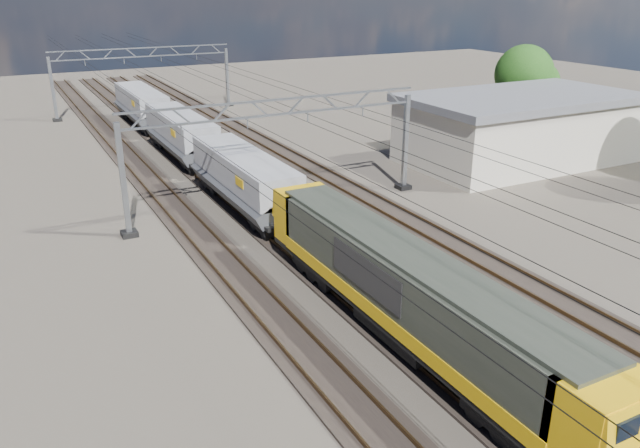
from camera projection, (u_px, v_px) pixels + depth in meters
name	position (u px, v px, depth m)	size (l,w,h in m)	color
ground	(308.00, 230.00, 36.63)	(160.00, 160.00, 0.00)	#28241E
track_outer_west	(210.00, 248.00, 34.01)	(2.60, 140.00, 0.30)	black
track_loco	(277.00, 235.00, 35.74)	(2.60, 140.00, 0.30)	black
track_inner_east	(338.00, 224.00, 37.47)	(2.60, 140.00, 0.30)	black
track_outer_east	(394.00, 213.00, 39.20)	(2.60, 140.00, 0.30)	black
catenary_gantry_mid	(279.00, 151.00, 38.52)	(19.90, 0.90, 7.11)	gray
catenary_gantry_far	(145.00, 78.00, 68.26)	(19.90, 0.90, 7.11)	gray
overhead_wires	(254.00, 110.00, 41.16)	(12.03, 140.00, 0.53)	black
locomotive	(407.00, 291.00, 24.43)	(2.76, 21.10, 3.62)	black
hopper_wagon_lead	(244.00, 177.00, 39.09)	(3.38, 13.00, 3.25)	black
hopper_wagon_mid	(181.00, 132.00, 50.82)	(3.38, 13.00, 3.25)	black
hopper_wagon_third	(141.00, 104.00, 62.55)	(3.38, 13.00, 3.25)	black
industrial_shed	(519.00, 128.00, 50.11)	(18.60, 10.60, 5.40)	beige
tree_far	(528.00, 77.00, 59.23)	(5.92, 5.52, 8.25)	#3A251A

